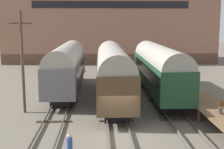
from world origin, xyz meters
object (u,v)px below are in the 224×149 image
object	(u,v)px
train_car_green	(159,67)
train_car_brown	(113,70)
train_car_grey	(67,65)
person_worker	(69,146)
utility_pole	(22,61)

from	to	relation	value
train_car_green	train_car_brown	bearing A→B (deg)	-158.85
train_car_brown	train_car_green	size ratio (longest dim) A/B	1.02
train_car_grey	train_car_green	bearing A→B (deg)	-12.98
train_car_brown	person_worker	distance (m)	13.69
train_car_green	person_worker	xyz separation A→B (m)	(-7.46, -15.05, -1.91)
train_car_grey	train_car_brown	bearing A→B (deg)	-40.30
utility_pole	train_car_green	bearing A→B (deg)	24.01
train_car_brown	train_car_green	bearing A→B (deg)	21.15
train_car_brown	train_car_green	xyz separation A→B (m)	(4.64, 1.79, -0.05)
utility_pole	person_worker	bearing A→B (deg)	-64.68
train_car_brown	utility_pole	xyz separation A→B (m)	(-7.40, -3.57, 1.32)
train_car_brown	utility_pole	world-z (taller)	utility_pole
train_car_brown	person_worker	xyz separation A→B (m)	(-2.82, -13.25, -1.96)
train_car_brown	person_worker	world-z (taller)	train_car_brown
person_worker	train_car_brown	bearing A→B (deg)	77.99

